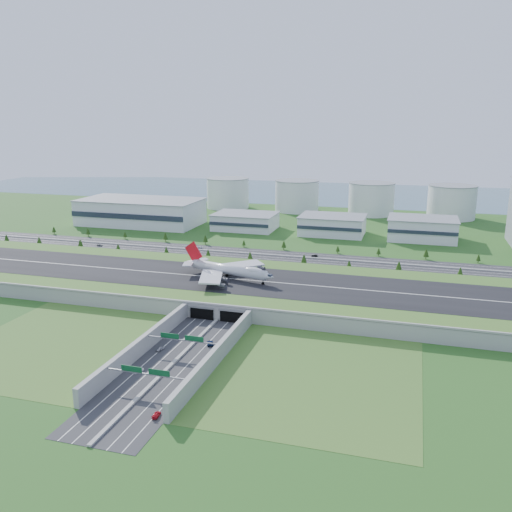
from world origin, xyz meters
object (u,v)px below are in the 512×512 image
(car_5, at_px, (315,256))
(car_4, at_px, (100,245))
(boeing_747, at_px, (228,269))
(car_2, at_px, (210,343))
(car_3, at_px, (156,415))
(car_1, at_px, (138,370))
(car_0, at_px, (160,349))
(car_7, at_px, (199,247))
(fuel_tank_a, at_px, (228,193))

(car_5, bearing_deg, car_4, -72.42)
(boeing_747, bearing_deg, car_5, 85.57)
(car_2, relative_size, car_3, 1.16)
(car_2, distance_m, car_3, 65.79)
(car_1, bearing_deg, car_5, 101.23)
(car_0, xyz_separation_m, car_7, (-61.14, 196.47, -0.03))
(car_4, bearing_deg, car_7, -79.64)
(car_2, bearing_deg, fuel_tank_a, -95.57)
(fuel_tank_a, relative_size, car_4, 10.00)
(fuel_tank_a, distance_m, car_0, 418.54)
(car_1, relative_size, car_5, 0.96)
(car_5, bearing_deg, car_1, 3.32)
(car_0, distance_m, car_5, 197.73)
(car_7, bearing_deg, car_2, 32.82)
(car_1, distance_m, car_7, 227.88)
(car_1, xyz_separation_m, car_5, (35.65, 217.07, 0.03))
(car_1, bearing_deg, boeing_747, 110.77)
(car_1, height_order, car_4, car_4)
(car_0, relative_size, car_7, 0.89)
(car_0, bearing_deg, boeing_747, 104.72)
(fuel_tank_a, relative_size, car_0, 10.38)
(car_4, xyz_separation_m, car_5, (180.72, 15.58, -0.01))
(boeing_747, bearing_deg, car_1, -74.33)
(car_0, bearing_deg, car_1, -72.36)
(car_0, xyz_separation_m, car_5, (36.67, 194.30, 0.02))
(car_0, bearing_deg, fuel_tank_a, 120.08)
(car_2, bearing_deg, car_0, 9.48)
(car_1, bearing_deg, car_7, 126.39)
(car_4, bearing_deg, car_1, -145.98)
(car_3, bearing_deg, car_4, -60.48)
(car_1, distance_m, car_5, 219.98)
(car_2, bearing_deg, car_5, -119.02)
(fuel_tank_a, distance_m, boeing_747, 327.98)
(fuel_tank_a, height_order, car_0, fuel_tank_a)
(fuel_tank_a, xyz_separation_m, car_0, (108.26, -403.96, -16.56))
(car_5, bearing_deg, car_0, 1.96)
(fuel_tank_a, distance_m, car_5, 255.41)
(fuel_tank_a, bearing_deg, car_5, -55.35)
(car_3, height_order, car_5, car_5)
(car_7, bearing_deg, car_4, -68.88)
(car_0, bearing_deg, car_5, 94.39)
(boeing_747, height_order, car_2, boeing_747)
(car_5, bearing_deg, car_7, -78.62)
(car_3, xyz_separation_m, car_4, (-168.47, 231.42, 0.08))
(boeing_747, bearing_deg, car_3, -65.35)
(car_0, bearing_deg, car_4, 143.95)
(fuel_tank_a, relative_size, car_7, 9.20)
(boeing_747, height_order, car_7, boeing_747)
(fuel_tank_a, distance_m, car_1, 440.81)
(car_2, height_order, car_4, car_2)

